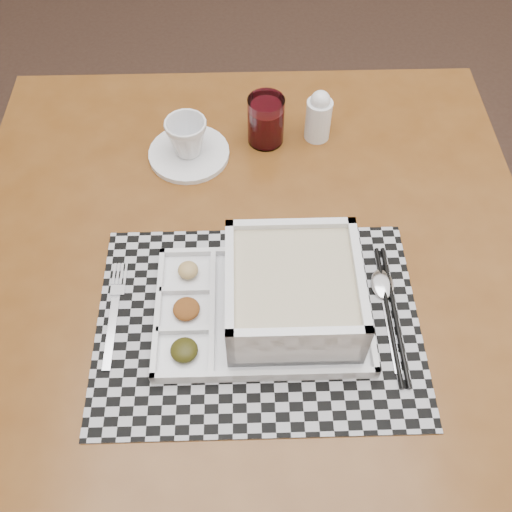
{
  "coord_description": "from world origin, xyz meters",
  "views": [
    {
      "loc": [
        -0.34,
        -1.09,
        1.48
      ],
      "look_at": [
        -0.35,
        -0.6,
        0.79
      ],
      "focal_mm": 40.0,
      "sensor_mm": 36.0,
      "label": 1
    }
  ],
  "objects_px": {
    "serving_tray": "(285,297)",
    "creamer_bottle": "(319,116)",
    "juice_glass": "(266,122)",
    "dining_table": "(250,281)",
    "cup": "(187,137)"
  },
  "relations": [
    {
      "from": "cup",
      "to": "creamer_bottle",
      "type": "relative_size",
      "value": 0.73
    },
    {
      "from": "cup",
      "to": "creamer_bottle",
      "type": "xyz_separation_m",
      "value": [
        0.24,
        0.06,
        0.0
      ]
    },
    {
      "from": "serving_tray",
      "to": "creamer_bottle",
      "type": "bearing_deg",
      "value": 80.35
    },
    {
      "from": "dining_table",
      "to": "cup",
      "type": "height_order",
      "value": "cup"
    },
    {
      "from": "juice_glass",
      "to": "creamer_bottle",
      "type": "bearing_deg",
      "value": 6.61
    },
    {
      "from": "juice_glass",
      "to": "creamer_bottle",
      "type": "distance_m",
      "value": 0.1
    },
    {
      "from": "dining_table",
      "to": "cup",
      "type": "bearing_deg",
      "value": 117.37
    },
    {
      "from": "juice_glass",
      "to": "cup",
      "type": "bearing_deg",
      "value": -162.24
    },
    {
      "from": "dining_table",
      "to": "serving_tray",
      "type": "relative_size",
      "value": 3.04
    },
    {
      "from": "dining_table",
      "to": "juice_glass",
      "type": "relative_size",
      "value": 10.6
    },
    {
      "from": "dining_table",
      "to": "serving_tray",
      "type": "bearing_deg",
      "value": -61.79
    },
    {
      "from": "juice_glass",
      "to": "dining_table",
      "type": "bearing_deg",
      "value": -94.79
    },
    {
      "from": "serving_tray",
      "to": "creamer_bottle",
      "type": "height_order",
      "value": "serving_tray"
    },
    {
      "from": "serving_tray",
      "to": "creamer_bottle",
      "type": "xyz_separation_m",
      "value": [
        0.07,
        0.39,
        0.01
      ]
    },
    {
      "from": "serving_tray",
      "to": "cup",
      "type": "xyz_separation_m",
      "value": [
        -0.17,
        0.33,
        0.0
      ]
    }
  ]
}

